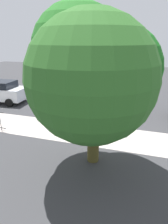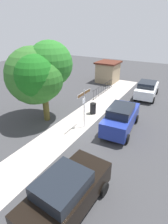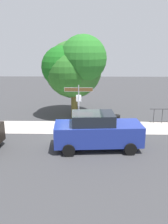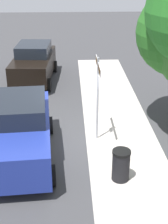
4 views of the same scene
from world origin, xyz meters
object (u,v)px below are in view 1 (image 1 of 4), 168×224
Objects in this scene: trash_bin at (57,119)px; street_sign at (101,91)px; car_blue at (93,99)px; shade_tree at (96,70)px.

street_sign is at bearing -168.40° from trash_bin.
trash_bin is at bearing 61.84° from car_blue.
street_sign is 3.00m from car_blue.
street_sign is at bearing -80.50° from shade_tree.
street_sign is at bearing 109.12° from car_blue.
car_blue reaches higher than trash_bin.
street_sign reaches higher than car_blue.
car_blue is (1.66, -6.05, -2.85)m from shade_tree.
car_blue is (1.07, -2.52, -1.22)m from street_sign.
shade_tree reaches higher than car_blue.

